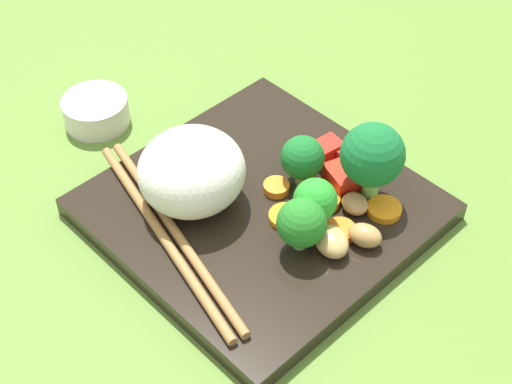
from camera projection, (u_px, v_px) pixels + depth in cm
name	position (u px, v px, depth cm)	size (l,w,h in cm)	color
ground_plane	(261.00, 224.00, 64.45)	(110.00, 110.00, 2.00)	#567B2D
square_plate	(261.00, 209.00, 63.14)	(24.05, 24.05, 1.67)	black
rice_mound	(192.00, 171.00, 60.34)	(8.52, 8.74, 6.62)	white
broccoli_floret_0	(315.00, 201.00, 58.66)	(3.49, 3.49, 4.78)	#559944
broccoli_floret_1	(303.00, 159.00, 62.56)	(3.70, 3.70, 4.60)	#7BAD50
broccoli_floret_2	(373.00, 156.00, 59.67)	(5.19, 5.19, 7.36)	#78BB59
broccoli_floret_3	(301.00, 223.00, 57.20)	(3.86, 3.86, 4.77)	#70B250
carrot_slice_0	(326.00, 201.00, 62.18)	(2.30, 2.30, 0.72)	orange
carrot_slice_1	(279.00, 189.00, 63.14)	(2.20, 2.20, 0.69)	orange
carrot_slice_2	(289.00, 214.00, 61.25)	(2.73, 2.73, 0.53)	orange
carrot_slice_3	(340.00, 231.00, 59.84)	(2.44, 2.44, 0.72)	orange
carrot_slice_4	(384.00, 209.00, 61.56)	(2.84, 2.84, 0.61)	orange
pepper_chunk_0	(346.00, 177.00, 63.35)	(3.05, 3.00, 1.81)	red
pepper_chunk_1	(357.00, 161.00, 64.58)	(2.55, 2.66, 1.95)	red
pepper_chunk_4	(327.00, 152.00, 65.15)	(2.31, 1.92, 2.24)	red
chicken_piece_1	(355.00, 204.00, 61.44)	(2.41, 2.05, 1.41)	tan
chicken_piece_3	(365.00, 235.00, 58.76)	(2.71, 1.93, 1.83)	#B5874C
chicken_piece_4	(328.00, 244.00, 58.10)	(3.31, 2.50, 1.92)	tan
chopstick_pair	(168.00, 233.00, 59.63)	(22.38, 8.14, 0.77)	#9E703C
sauce_cup	(96.00, 111.00, 71.35)	(6.15, 6.15, 2.66)	silver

